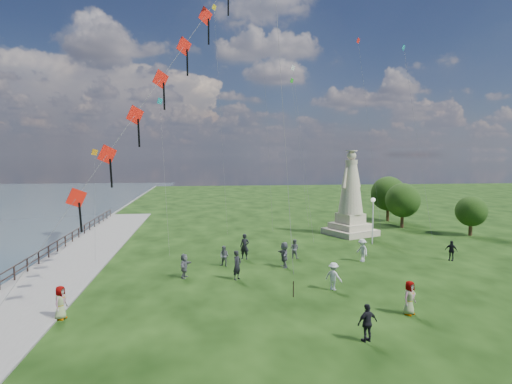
{
  "coord_description": "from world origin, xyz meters",
  "views": [
    {
      "loc": [
        -4.43,
        -19.92,
        7.96
      ],
      "look_at": [
        -1.0,
        8.0,
        5.5
      ],
      "focal_mm": 30.0,
      "sensor_mm": 36.0,
      "label": 1
    }
  ],
  "objects": [
    {
      "name": "person_2",
      "position": [
        3.11,
        3.96,
        0.82
      ],
      "size": [
        1.13,
        1.14,
        1.64
      ],
      "primitive_type": "imported",
      "rotation": [
        0.0,
        0.0,
        2.34
      ],
      "color": "silver",
      "rests_on": "ground"
    },
    {
      "name": "small_kites",
      "position": [
        2.64,
        23.29,
        14.92
      ],
      "size": [
        30.43,
        18.54,
        31.06
      ],
      "color": "teal",
      "rests_on": "ground"
    },
    {
      "name": "tree_row",
      "position": [
        18.12,
        25.25,
        3.05
      ],
      "size": [
        7.95,
        13.3,
        5.38
      ],
      "color": "#382314",
      "rests_on": "ground"
    },
    {
      "name": "person_5",
      "position": [
        -5.73,
        7.57,
        0.8
      ],
      "size": [
        1.08,
        1.6,
        1.59
      ],
      "primitive_type": "imported",
      "rotation": [
        0.0,
        0.0,
        1.24
      ],
      "color": "#595960",
      "rests_on": "ground"
    },
    {
      "name": "statue",
      "position": [
        10.01,
        20.68,
        3.17
      ],
      "size": [
        5.44,
        5.44,
        8.39
      ],
      "rotation": [
        0.0,
        0.0,
        0.42
      ],
      "color": "tan",
      "rests_on": "ground"
    },
    {
      "name": "person_7",
      "position": [
        2.44,
        11.83,
        0.75
      ],
      "size": [
        0.86,
        0.77,
        1.5
      ],
      "primitive_type": "imported",
      "rotation": [
        0.0,
        0.0,
        2.58
      ],
      "color": "#595960",
      "rests_on": "ground"
    },
    {
      "name": "person_9",
      "position": [
        14.05,
        9.73,
        0.76
      ],
      "size": [
        0.93,
        0.97,
        1.52
      ],
      "primitive_type": "imported",
      "rotation": [
        0.0,
        0.0,
        -0.86
      ],
      "color": "black",
      "rests_on": "ground"
    },
    {
      "name": "person_6",
      "position": [
        -1.37,
        12.1,
        0.97
      ],
      "size": [
        0.83,
        0.71,
        1.94
      ],
      "primitive_type": "imported",
      "rotation": [
        0.0,
        0.0,
        -0.42
      ],
      "color": "black",
      "rests_on": "ground"
    },
    {
      "name": "person_1",
      "position": [
        -3.03,
        10.15,
        0.73
      ],
      "size": [
        0.84,
        0.74,
        1.47
      ],
      "primitive_type": "imported",
      "rotation": [
        0.0,
        0.0,
        -0.53
      ],
      "color": "#595960",
      "rests_on": "ground"
    },
    {
      "name": "person_11",
      "position": [
        1.18,
        9.35,
        0.91
      ],
      "size": [
        0.86,
        1.74,
        1.82
      ],
      "primitive_type": "imported",
      "rotation": [
        0.0,
        0.0,
        4.79
      ],
      "color": "#595960",
      "rests_on": "ground"
    },
    {
      "name": "person_3",
      "position": [
        2.43,
        -3.0,
        0.83
      ],
      "size": [
        1.07,
        0.74,
        1.65
      ],
      "primitive_type": "imported",
      "rotation": [
        0.0,
        0.0,
        3.41
      ],
      "color": "black",
      "rests_on": "ground"
    },
    {
      "name": "red_kite_train",
      "position": [
        -6.86,
        4.63,
        11.78
      ],
      "size": [
        11.01,
        9.35,
        18.94
      ],
      "color": "black",
      "rests_on": "ground"
    },
    {
      "name": "waterfront",
      "position": [
        -15.24,
        8.99,
        -0.06
      ],
      "size": [
        200.0,
        200.0,
        1.51
      ],
      "color": "#304249",
      "rests_on": "ground"
    },
    {
      "name": "person_8",
      "position": [
        7.26,
        10.23,
        0.85
      ],
      "size": [
        0.89,
        1.23,
        1.71
      ],
      "primitive_type": "imported",
      "rotation": [
        0.0,
        0.0,
        -1.25
      ],
      "color": "silver",
      "rests_on": "ground"
    },
    {
      "name": "person_4",
      "position": [
        5.68,
        -0.28,
        0.86
      ],
      "size": [
        0.98,
        0.89,
        1.71
      ],
      "primitive_type": "imported",
      "rotation": [
        0.0,
        0.0,
        0.58
      ],
      "color": "#595960",
      "rests_on": "ground"
    },
    {
      "name": "lamppost",
      "position": [
        10.47,
        16.15,
        3.0
      ],
      "size": [
        0.39,
        0.39,
        4.16
      ],
      "color": "silver",
      "rests_on": "ground"
    },
    {
      "name": "person_10",
      "position": [
        -11.38,
        1.21,
        0.82
      ],
      "size": [
        0.68,
        0.9,
        1.65
      ],
      "primitive_type": "imported",
      "rotation": [
        0.0,
        0.0,
        1.31
      ],
      "color": "#595960",
      "rests_on": "ground"
    },
    {
      "name": "person_0",
      "position": [
        -2.36,
        6.76,
        0.94
      ],
      "size": [
        0.78,
        0.81,
        1.87
      ],
      "primitive_type": "imported",
      "rotation": [
        0.0,
        0.0,
        0.89
      ],
      "color": "black",
      "rests_on": "ground"
    }
  ]
}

